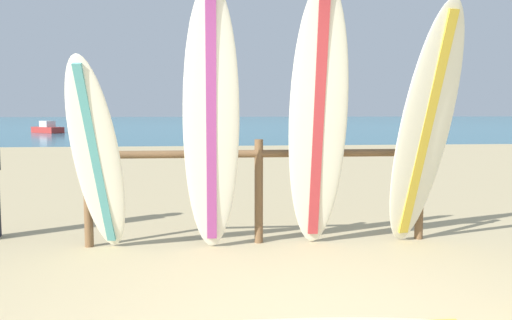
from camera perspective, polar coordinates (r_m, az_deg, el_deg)
name	(u,v)px	position (r m, az deg, el deg)	size (l,w,h in m)	color
ocean_water	(210,122)	(61.00, -4.87, 4.01)	(120.00, 80.00, 0.01)	teal
surfboard_rack	(259,174)	(5.72, 0.29, -1.47)	(3.62, 0.09, 1.10)	brown
surfboard_leaning_far_left	(97,158)	(5.37, -16.35, 0.21)	(0.62, 0.92, 1.91)	white
surfboard_leaning_left	(211,124)	(5.20, -4.71, 3.82)	(0.54, 0.72, 2.55)	white
surfboard_leaning_center_left	(318,120)	(5.40, 6.52, 4.15)	(0.62, 0.78, 2.61)	silver
surfboard_leaning_center	(425,129)	(5.66, 17.27, 3.11)	(0.74, 0.97, 2.43)	silver
small_boat_offshore	(47,129)	(34.65, -20.99, 3.08)	(2.19, 2.16, 0.71)	#B22D28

